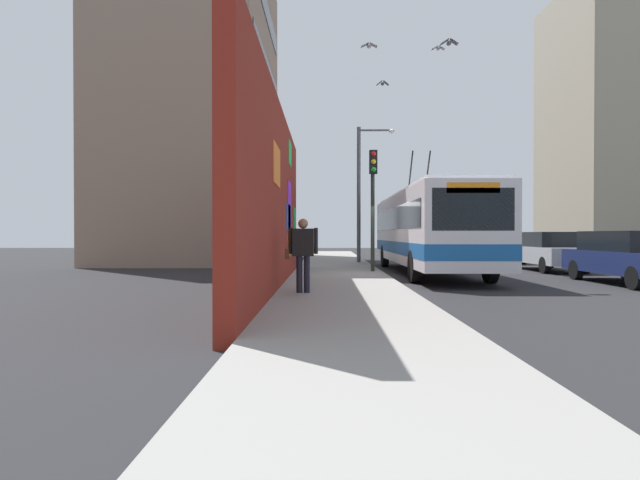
% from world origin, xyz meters
% --- Properties ---
extents(ground_plane, '(80.00, 80.00, 0.00)m').
position_xyz_m(ground_plane, '(0.00, 0.00, 0.00)').
color(ground_plane, '#232326').
extents(sidewalk_slab, '(48.00, 3.20, 0.15)m').
position_xyz_m(sidewalk_slab, '(0.00, 1.60, 0.07)').
color(sidewalk_slab, gray).
rests_on(sidewalk_slab, ground_plane).
extents(graffiti_wall, '(13.81, 0.32, 4.79)m').
position_xyz_m(graffiti_wall, '(-4.07, 3.35, 2.39)').
color(graffiti_wall, maroon).
rests_on(graffiti_wall, ground_plane).
extents(building_far_left, '(13.24, 7.74, 17.39)m').
position_xyz_m(building_far_left, '(11.76, 9.20, 8.69)').
color(building_far_left, gray).
rests_on(building_far_left, ground_plane).
extents(building_far_right, '(8.60, 7.58, 17.25)m').
position_xyz_m(building_far_right, '(16.55, -17.00, 8.63)').
color(building_far_right, '#9E937F').
rests_on(building_far_right, ground_plane).
extents(city_bus, '(12.30, 2.58, 4.85)m').
position_xyz_m(city_bus, '(2.21, -1.80, 1.72)').
color(city_bus, silver).
rests_on(city_bus, ground_plane).
extents(parked_car_navy, '(4.93, 1.90, 1.58)m').
position_xyz_m(parked_car_navy, '(-2.02, -7.00, 0.84)').
color(parked_car_navy, navy).
rests_on(parked_car_navy, ground_plane).
extents(parked_car_silver, '(4.79, 1.75, 1.58)m').
position_xyz_m(parked_car_silver, '(3.79, -7.00, 0.83)').
color(parked_car_silver, '#B7B7BC').
rests_on(parked_car_silver, ground_plane).
extents(parked_car_champagne, '(4.48, 1.78, 1.58)m').
position_xyz_m(parked_car_champagne, '(9.95, -7.00, 0.83)').
color(parked_car_champagne, '#C6B793').
rests_on(parked_car_champagne, ground_plane).
extents(parked_car_red, '(4.14, 1.91, 1.58)m').
position_xyz_m(parked_car_red, '(15.30, -7.00, 0.83)').
color(parked_car_red, '#B21E19').
rests_on(parked_car_red, ground_plane).
extents(pedestrian_near_wall, '(0.23, 0.75, 1.69)m').
position_xyz_m(pedestrian_near_wall, '(-5.69, 2.58, 1.14)').
color(pedestrian_near_wall, '#1E1E2D').
rests_on(pedestrian_near_wall, sidewalk_slab).
extents(traffic_light, '(0.49, 0.28, 4.36)m').
position_xyz_m(traffic_light, '(1.15, 0.35, 3.07)').
color(traffic_light, '#2D382D').
rests_on(traffic_light, sidewalk_slab).
extents(street_lamp, '(0.44, 1.81, 6.47)m').
position_xyz_m(street_lamp, '(7.42, 0.24, 3.88)').
color(street_lamp, '#4C4C51').
rests_on(street_lamp, sidewalk_slab).
extents(flying_pigeons, '(6.72, 3.84, 2.27)m').
position_xyz_m(flying_pigeons, '(1.73, -1.03, 8.04)').
color(flying_pigeons, '#47474C').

